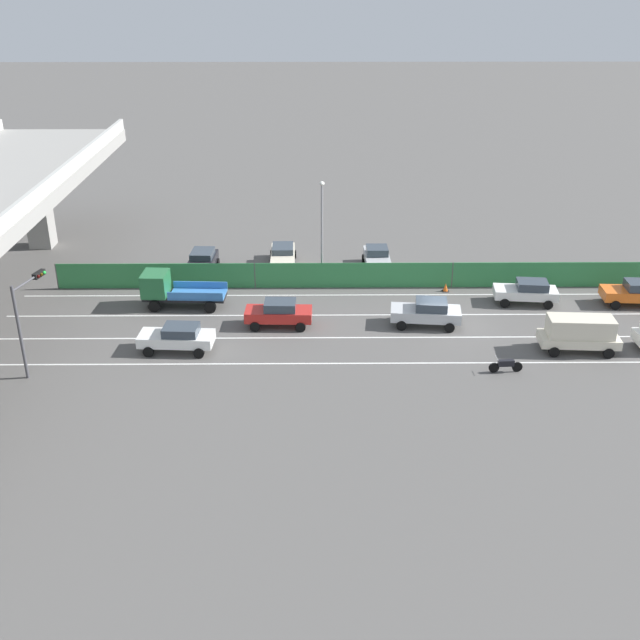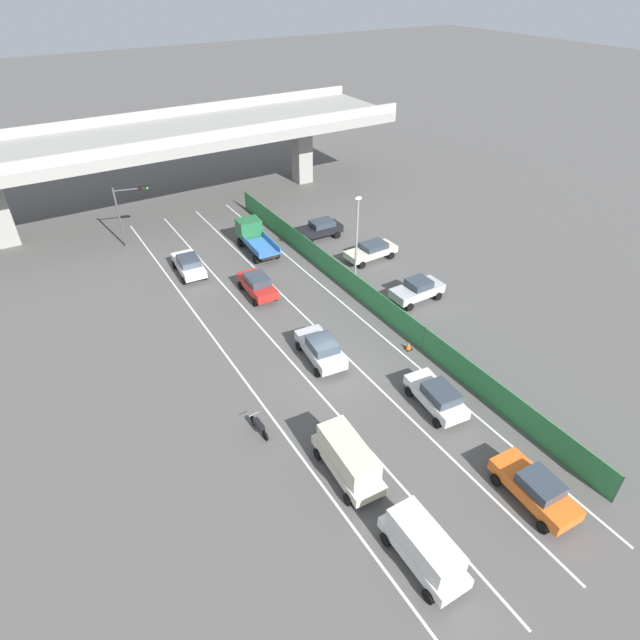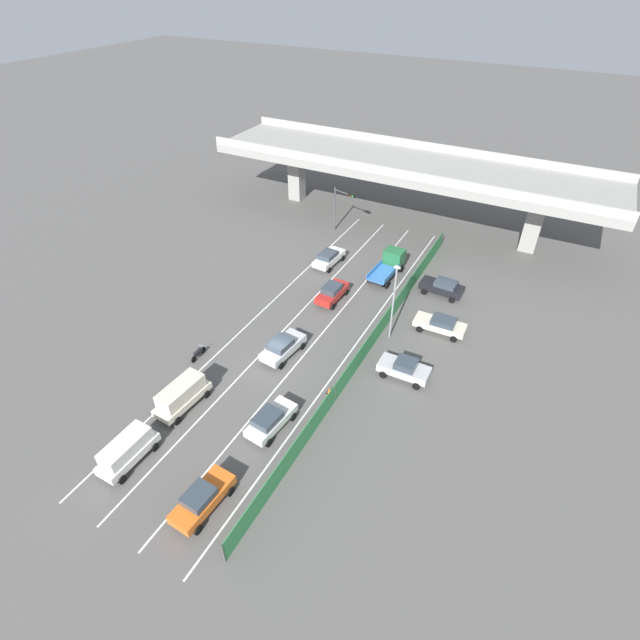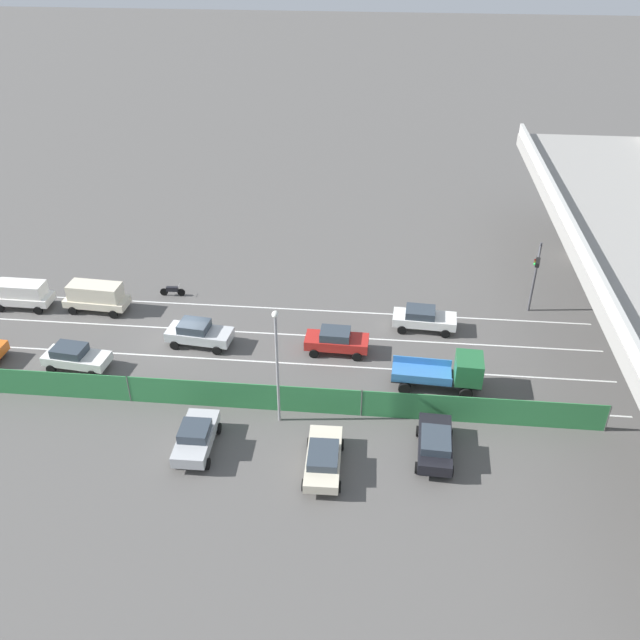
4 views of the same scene
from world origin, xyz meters
name	(u,v)px [view 1 (image 1 of 4)]	position (x,y,z in m)	size (l,w,h in m)	color
ground_plane	(440,326)	(0.00, 0.00, 0.00)	(300.00, 300.00, 0.00)	#565451
lane_line_left_edge	(363,363)	(-5.12, 5.32, 0.00)	(0.14, 46.65, 0.01)	silver
lane_line_mid_left	(360,338)	(-1.71, 5.32, 0.00)	(0.14, 46.65, 0.01)	silver
lane_line_mid_right	(357,315)	(1.71, 5.32, 0.00)	(0.14, 46.65, 0.01)	silver
lane_line_right_edge	(354,295)	(5.12, 5.32, 0.00)	(0.14, 46.65, 0.01)	silver
green_fence	(354,275)	(6.54, 5.32, 0.94)	(0.10, 42.75, 1.88)	#338447
car_sedan_red	(279,312)	(0.08, 10.44, 0.95)	(2.06, 4.33, 1.73)	red
car_van_cream	(580,332)	(-3.61, -7.73, 1.24)	(2.25, 4.79, 2.19)	beige
car_sedan_silver	(427,312)	(0.08, 0.92, 0.95)	(2.45, 4.64, 1.75)	#B7BABC
car_taxi_orange	(636,292)	(3.23, -13.82, 0.93)	(2.19, 4.55, 1.72)	orange
car_sedan_white	(178,337)	(-3.37, 16.41, 0.91)	(2.24, 4.57, 1.64)	white
car_hatchback_white	(527,291)	(3.56, -6.44, 0.92)	(2.33, 4.42, 1.66)	silver
flatbed_truck_blue	(170,289)	(3.32, 17.98, 1.24)	(2.52, 5.65, 2.40)	black
motorcycle	(506,365)	(-6.23, -2.77, 0.46)	(0.60, 1.95, 0.93)	black
parked_wagon_silver	(377,257)	(10.31, 3.36, 0.93)	(4.22, 2.09, 1.71)	#B2B5B7
parked_sedan_cream	(283,254)	(11.21, 10.59, 0.85)	(4.72, 2.13, 1.49)	beige
parked_sedan_dark	(202,261)	(9.57, 16.62, 0.93)	(4.41, 2.21, 1.65)	black
traffic_light	(27,307)	(-5.68, 24.14, 3.94)	(3.06, 1.04, 5.61)	#47474C
street_lamp	(322,223)	(7.40, 7.61, 4.57)	(0.60, 0.36, 7.59)	gray
traffic_cone	(446,288)	(5.76, -1.23, 0.28)	(0.47, 0.47, 0.60)	orange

